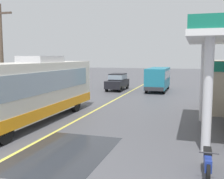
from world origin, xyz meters
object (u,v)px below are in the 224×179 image
motorcycle_parked_forecourt (207,161)px  coach_bus_main (33,91)px  minibus_opposing_lane (158,77)px  car_trailing_behind_bus (118,81)px

motorcycle_parked_forecourt → coach_bus_main: bearing=153.2°
minibus_opposing_lane → motorcycle_parked_forecourt: 21.13m
motorcycle_parked_forecourt → car_trailing_behind_bus: (-8.51, 20.07, 0.57)m
minibus_opposing_lane → car_trailing_behind_bus: 4.38m
coach_bus_main → car_trailing_behind_bus: (0.60, 15.46, -0.71)m
motorcycle_parked_forecourt → car_trailing_behind_bus: size_ratio=0.43×
minibus_opposing_lane → car_trailing_behind_bus: (-4.31, -0.62, -0.46)m
minibus_opposing_lane → motorcycle_parked_forecourt: minibus_opposing_lane is taller
minibus_opposing_lane → car_trailing_behind_bus: size_ratio=1.46×
coach_bus_main → minibus_opposing_lane: (4.92, 16.08, -0.25)m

